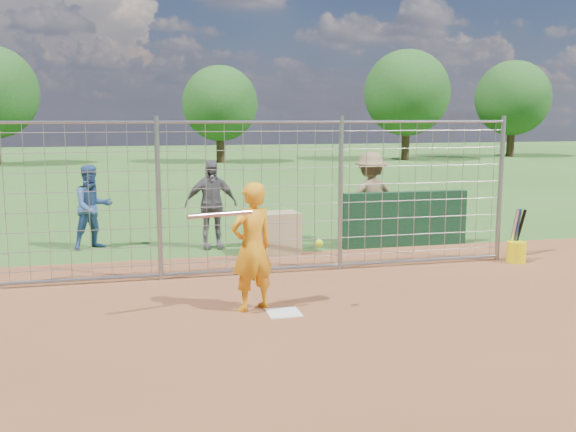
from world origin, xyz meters
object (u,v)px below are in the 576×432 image
object	(u,v)px
equipment_bin	(277,233)
bystander_c	(370,198)
bystander_b	(211,204)
bucket_with_bats	(516,249)
batter	(252,247)
bystander_a	(93,207)

from	to	relation	value
equipment_bin	bystander_c	bearing A→B (deg)	8.74
bystander_b	equipment_bin	size ratio (longest dim) A/B	2.20
bystander_b	bucket_with_bats	xyz separation A→B (m)	(5.14, -2.54, -0.64)
bystander_c	bucket_with_bats	xyz separation A→B (m)	(1.91, -2.28, -0.69)
equipment_bin	bystander_b	bearing A→B (deg)	137.10
batter	equipment_bin	size ratio (longest dim) A/B	2.17
bystander_c	bystander_a	bearing A→B (deg)	-13.22
bystander_b	bucket_with_bats	bearing A→B (deg)	-28.54
bucket_with_bats	bystander_a	bearing A→B (deg)	157.54
bystander_c	bucket_with_bats	distance (m)	3.06
bystander_a	bystander_c	xyz separation A→B (m)	(5.49, -0.78, 0.11)
bystander_a	bystander_b	world-z (taller)	bystander_b
batter	bucket_with_bats	world-z (taller)	batter
bystander_b	bystander_a	bearing A→B (deg)	164.76
bystander_b	bystander_c	xyz separation A→B (m)	(3.23, -0.26, 0.06)
batter	equipment_bin	world-z (taller)	batter
equipment_bin	bucket_with_bats	bearing A→B (deg)	-29.84
bucket_with_bats	equipment_bin	bearing A→B (deg)	156.91
batter	bystander_c	xyz separation A→B (m)	(3.19, 3.97, 0.07)
batter	bystander_b	xyz separation A→B (m)	(-0.04, 4.22, 0.01)
bystander_b	batter	bearing A→B (deg)	-91.72
equipment_bin	bucket_with_bats	xyz separation A→B (m)	(4.00, -1.70, -0.15)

